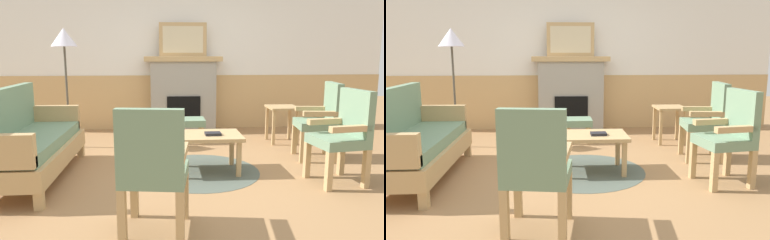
% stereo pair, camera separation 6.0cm
% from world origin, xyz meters
% --- Properties ---
extents(ground_plane, '(14.00, 14.00, 0.00)m').
position_xyz_m(ground_plane, '(0.00, 0.00, 0.00)').
color(ground_plane, '#997047').
extents(wall_back, '(7.20, 0.14, 2.70)m').
position_xyz_m(wall_back, '(0.00, 2.60, 1.31)').
color(wall_back, white).
rests_on(wall_back, ground_plane).
extents(fireplace, '(1.30, 0.44, 1.28)m').
position_xyz_m(fireplace, '(0.00, 2.35, 0.65)').
color(fireplace, gray).
rests_on(fireplace, ground_plane).
extents(framed_picture, '(0.80, 0.04, 0.56)m').
position_xyz_m(framed_picture, '(0.00, 2.35, 1.56)').
color(framed_picture, tan).
rests_on(framed_picture, fireplace).
extents(couch, '(0.70, 1.80, 0.98)m').
position_xyz_m(couch, '(-1.78, -0.05, 0.40)').
color(couch, tan).
rests_on(couch, ground_plane).
extents(coffee_table, '(0.96, 0.56, 0.44)m').
position_xyz_m(coffee_table, '(0.06, 0.06, 0.39)').
color(coffee_table, tan).
rests_on(coffee_table, ground_plane).
extents(round_rug, '(1.40, 1.40, 0.01)m').
position_xyz_m(round_rug, '(0.06, 0.06, 0.00)').
color(round_rug, '#4C564C').
rests_on(round_rug, ground_plane).
extents(book_on_table, '(0.18, 0.14, 0.03)m').
position_xyz_m(book_on_table, '(0.21, 0.00, 0.46)').
color(book_on_table, black).
rests_on(book_on_table, coffee_table).
extents(footstool, '(0.40, 0.40, 0.36)m').
position_xyz_m(footstool, '(0.08, 1.50, 0.28)').
color(footstool, tan).
rests_on(footstool, ground_plane).
extents(armchair_near_fireplace, '(0.53, 0.53, 0.98)m').
position_xyz_m(armchair_near_fireplace, '(1.67, 0.47, 0.54)').
color(armchair_near_fireplace, tan).
rests_on(armchair_near_fireplace, ground_plane).
extents(armchair_by_window_left, '(0.54, 0.54, 0.98)m').
position_xyz_m(armchair_by_window_left, '(1.52, -0.41, 0.54)').
color(armchair_by_window_left, tan).
rests_on(armchair_by_window_left, ground_plane).
extents(armchair_front_left, '(0.54, 0.54, 0.98)m').
position_xyz_m(armchair_front_left, '(-0.42, -1.41, 0.54)').
color(armchair_front_left, tan).
rests_on(armchair_front_left, ground_plane).
extents(side_table, '(0.44, 0.44, 0.55)m').
position_xyz_m(side_table, '(1.45, 1.38, 0.43)').
color(side_table, tan).
rests_on(side_table, ground_plane).
extents(floor_lamp_by_couch, '(0.36, 0.36, 1.68)m').
position_xyz_m(floor_lamp_by_couch, '(-1.69, 1.30, 1.45)').
color(floor_lamp_by_couch, '#332D28').
rests_on(floor_lamp_by_couch, ground_plane).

